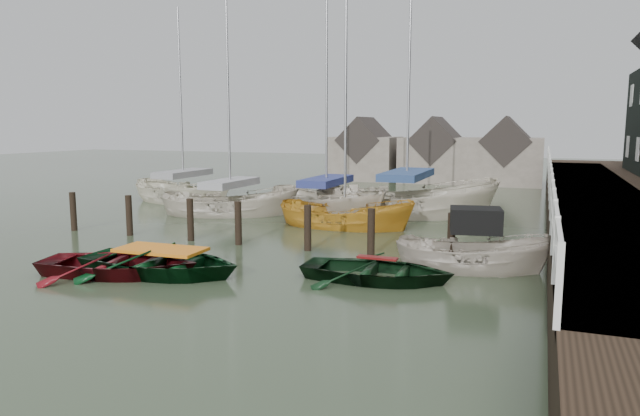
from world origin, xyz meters
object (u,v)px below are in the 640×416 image
at_px(rowboat_red, 120,275).
at_px(sailboat_d, 406,214).
at_px(rowboat_green, 162,274).
at_px(sailboat_c, 345,226).
at_px(sailboat_e, 184,201).
at_px(rowboat_dkgreen, 377,281).
at_px(sailboat_b, 326,214).
at_px(sailboat_a, 231,213).
at_px(motorboat, 473,267).

bearing_deg(rowboat_red, sailboat_d, -35.01).
bearing_deg(rowboat_green, sailboat_c, -16.42).
bearing_deg(rowboat_red, sailboat_e, 13.93).
height_order(rowboat_red, sailboat_c, sailboat_c).
relative_size(rowboat_dkgreen, sailboat_b, 0.31).
bearing_deg(rowboat_dkgreen, rowboat_red, 103.99).
xyz_separation_m(rowboat_red, sailboat_b, (1.45, 11.03, 0.07)).
bearing_deg(sailboat_a, sailboat_c, -123.06).
bearing_deg(sailboat_c, sailboat_a, 81.17).
height_order(rowboat_red, rowboat_dkgreen, rowboat_red).
bearing_deg(rowboat_dkgreen, sailboat_d, 6.56).
bearing_deg(sailboat_a, sailboat_d, -93.01).
distance_m(motorboat, sailboat_d, 9.25).
bearing_deg(sailboat_b, sailboat_e, 105.76).
bearing_deg(sailboat_d, motorboat, -172.63).
relative_size(rowboat_red, sailboat_c, 0.39).
distance_m(rowboat_dkgreen, sailboat_d, 10.46).
relative_size(sailboat_a, sailboat_b, 0.97).
bearing_deg(sailboat_d, sailboat_e, 73.43).
bearing_deg(rowboat_red, sailboat_a, -0.21).
xyz_separation_m(motorboat, sailboat_a, (-10.77, 5.97, -0.04)).
relative_size(rowboat_dkgreen, motorboat, 0.88).
bearing_deg(rowboat_green, rowboat_red, 110.94).
bearing_deg(sailboat_c, rowboat_dkgreen, -153.23).
distance_m(rowboat_red, sailboat_d, 13.03).
distance_m(motorboat, sailboat_a, 12.32).
xyz_separation_m(motorboat, sailboat_e, (-14.89, 8.49, -0.04)).
height_order(motorboat, sailboat_a, sailboat_a).
bearing_deg(sailboat_a, motorboat, -141.47).
distance_m(rowboat_green, sailboat_e, 13.98).
distance_m(rowboat_green, sailboat_c, 8.52).
relative_size(sailboat_a, sailboat_c, 1.11).
height_order(sailboat_a, sailboat_d, sailboat_d).
bearing_deg(sailboat_c, sailboat_b, 36.55).
distance_m(sailboat_c, sailboat_e, 10.26).
bearing_deg(sailboat_b, rowboat_dkgreen, -128.11).
distance_m(sailboat_b, sailboat_d, 3.38).
height_order(rowboat_red, motorboat, motorboat).
xyz_separation_m(rowboat_green, sailboat_a, (-3.39, 9.28, 0.07)).
bearing_deg(motorboat, sailboat_e, 50.39).
height_order(sailboat_d, sailboat_e, sailboat_d).
relative_size(rowboat_red, sailboat_a, 0.35).
bearing_deg(rowboat_red, rowboat_green, -81.26).
distance_m(rowboat_green, sailboat_d, 12.32).
height_order(sailboat_c, sailboat_e, sailboat_c).
xyz_separation_m(sailboat_a, sailboat_b, (3.86, 1.34, -0.00)).
relative_size(rowboat_red, sailboat_e, 0.39).
relative_size(motorboat, sailboat_a, 0.36).
relative_size(rowboat_red, sailboat_b, 0.34).
bearing_deg(rowboat_green, rowboat_dkgreen, -76.74).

